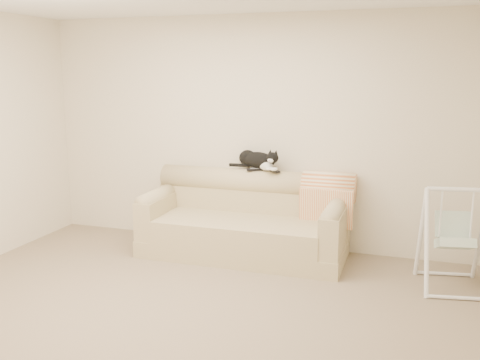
{
  "coord_description": "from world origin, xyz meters",
  "views": [
    {
      "loc": [
        1.75,
        -3.77,
        1.97
      ],
      "look_at": [
        0.09,
        1.27,
        0.9
      ],
      "focal_mm": 40.0,
      "sensor_mm": 36.0,
      "label": 1
    }
  ],
  "objects_px": {
    "sofa": "(245,222)",
    "tuxedo_cat": "(258,160)",
    "remote_a": "(255,169)",
    "baby_swing": "(454,238)",
    "remote_b": "(275,171)"
  },
  "relations": [
    {
      "from": "sofa",
      "to": "remote_a",
      "type": "distance_m",
      "value": 0.6
    },
    {
      "from": "remote_b",
      "to": "tuxedo_cat",
      "type": "distance_m",
      "value": 0.24
    },
    {
      "from": "remote_a",
      "to": "remote_b",
      "type": "xyz_separation_m",
      "value": [
        0.23,
        -0.0,
        -0.0
      ]
    },
    {
      "from": "sofa",
      "to": "remote_a",
      "type": "relative_size",
      "value": 11.96
    },
    {
      "from": "remote_b",
      "to": "tuxedo_cat",
      "type": "height_order",
      "value": "tuxedo_cat"
    },
    {
      "from": "baby_swing",
      "to": "tuxedo_cat",
      "type": "bearing_deg",
      "value": 164.49
    },
    {
      "from": "sofa",
      "to": "tuxedo_cat",
      "type": "height_order",
      "value": "tuxedo_cat"
    },
    {
      "from": "remote_a",
      "to": "tuxedo_cat",
      "type": "xyz_separation_m",
      "value": [
        0.02,
        0.04,
        0.1
      ]
    },
    {
      "from": "baby_swing",
      "to": "remote_a",
      "type": "bearing_deg",
      "value": 165.65
    },
    {
      "from": "sofa",
      "to": "tuxedo_cat",
      "type": "bearing_deg",
      "value": 76.44
    },
    {
      "from": "baby_swing",
      "to": "sofa",
      "type": "bearing_deg",
      "value": 171.67
    },
    {
      "from": "remote_b",
      "to": "baby_swing",
      "type": "xyz_separation_m",
      "value": [
        1.84,
        -0.53,
        -0.43
      ]
    },
    {
      "from": "sofa",
      "to": "remote_a",
      "type": "height_order",
      "value": "remote_a"
    },
    {
      "from": "sofa",
      "to": "baby_swing",
      "type": "xyz_separation_m",
      "value": [
        2.12,
        -0.31,
        0.13
      ]
    },
    {
      "from": "remote_a",
      "to": "baby_swing",
      "type": "distance_m",
      "value": 2.19
    }
  ]
}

